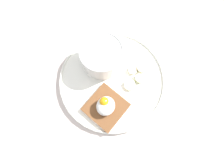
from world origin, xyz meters
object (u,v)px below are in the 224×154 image
at_px(banana_slice_left, 139,79).
at_px(banana_slice_back, 130,85).
at_px(poached_egg, 105,105).
at_px(oatmeal_bowl, 102,56).
at_px(toast_slice, 106,107).
at_px(banana_slice_right, 142,68).
at_px(banana_slice_front, 132,70).

height_order(banana_slice_left, banana_slice_back, banana_slice_left).
xyz_separation_m(poached_egg, banana_slice_back, (0.09, -0.03, -0.02)).
relative_size(oatmeal_bowl, banana_slice_left, 3.22).
xyz_separation_m(oatmeal_bowl, toast_slice, (-0.12, -0.08, -0.03)).
height_order(banana_slice_back, banana_slice_right, banana_slice_right).
xyz_separation_m(oatmeal_bowl, banana_slice_right, (0.03, -0.11, -0.03)).
distance_m(poached_egg, banana_slice_right, 0.15).
xyz_separation_m(poached_egg, banana_slice_front, (0.13, -0.02, -0.02)).
bearing_deg(toast_slice, banana_slice_left, -21.29).
bearing_deg(poached_egg, banana_slice_left, -22.03).
bearing_deg(oatmeal_bowl, banana_slice_back, -105.50).
distance_m(toast_slice, banana_slice_left, 0.12).
relative_size(toast_slice, poached_egg, 2.22).
bearing_deg(poached_egg, banana_slice_back, -19.43).
distance_m(toast_slice, banana_slice_right, 0.15).
height_order(oatmeal_bowl, poached_egg, oatmeal_bowl).
height_order(oatmeal_bowl, toast_slice, oatmeal_bowl).
bearing_deg(banana_slice_back, banana_slice_front, 16.23).
xyz_separation_m(toast_slice, banana_slice_back, (0.09, -0.03, -0.00)).
bearing_deg(banana_slice_front, banana_slice_left, -115.50).
height_order(toast_slice, banana_slice_back, toast_slice).
distance_m(banana_slice_left, banana_slice_right, 0.03).
bearing_deg(banana_slice_right, poached_egg, 165.00).
distance_m(oatmeal_bowl, banana_slice_right, 0.12).
xyz_separation_m(oatmeal_bowl, banana_slice_back, (-0.03, -0.10, -0.03)).
bearing_deg(oatmeal_bowl, toast_slice, -146.82).
bearing_deg(banana_slice_back, toast_slice, 161.57).
distance_m(toast_slice, banana_slice_back, 0.09).
xyz_separation_m(toast_slice, banana_slice_right, (0.15, -0.04, 0.00)).
bearing_deg(banana_slice_front, banana_slice_right, -50.73).
xyz_separation_m(poached_egg, banana_slice_right, (0.15, -0.04, -0.02)).
relative_size(oatmeal_bowl, banana_slice_front, 4.18).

